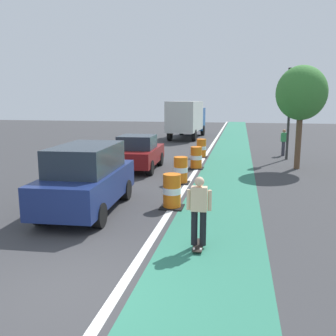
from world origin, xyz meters
TOP-DOWN VIEW (x-y plane):
  - ground_plane at (0.00, 0.00)m, footprint 100.00×100.00m
  - bike_lane_strip at (2.40, 12.00)m, footprint 2.50×80.00m
  - lane_divider_stripe at (0.90, 12.00)m, footprint 0.20×80.00m
  - skateboarder_on_lane at (2.08, 2.44)m, footprint 0.57×0.81m
  - parked_suv_nearest at (-1.59, 4.69)m, footprint 2.11×4.69m
  - parked_sedan_second at (-1.88, 11.50)m, footprint 2.04×4.17m
  - traffic_barrel_front at (0.89, 5.49)m, footprint 0.73×0.73m
  - traffic_barrel_mid at (0.61, 8.99)m, footprint 0.73×0.73m
  - traffic_barrel_back at (0.85, 12.35)m, footprint 0.73×0.73m
  - traffic_barrel_far at (0.71, 16.01)m, footprint 0.73×0.73m
  - delivery_truck_down_block at (-1.70, 26.71)m, footprint 2.59×7.68m
  - traffic_light_corner at (5.61, 16.17)m, footprint 0.41×0.32m
  - pedestrian_crossing at (5.56, 17.62)m, footprint 0.34×0.20m
  - street_tree_sidewalk at (5.76, 13.30)m, footprint 2.40×2.40m

SIDE VIEW (x-z plane):
  - ground_plane at x=0.00m, z-range 0.00..0.00m
  - bike_lane_strip at x=2.40m, z-range 0.00..0.01m
  - lane_divider_stripe at x=0.90m, z-range 0.00..0.01m
  - traffic_barrel_front at x=0.89m, z-range -0.01..1.08m
  - traffic_barrel_mid at x=0.61m, z-range -0.01..1.08m
  - traffic_barrel_back at x=0.85m, z-range -0.01..1.08m
  - traffic_barrel_far at x=0.71m, z-range -0.01..1.08m
  - parked_sedan_second at x=-1.88m, z-range -0.02..1.68m
  - pedestrian_crossing at x=5.56m, z-range 0.06..1.67m
  - skateboarder_on_lane at x=2.08m, z-range 0.07..1.76m
  - parked_suv_nearest at x=-1.59m, z-range 0.02..2.06m
  - delivery_truck_down_block at x=-1.70m, z-range 0.23..3.46m
  - traffic_light_corner at x=5.61m, z-range 0.95..6.05m
  - street_tree_sidewalk at x=5.76m, z-range 1.17..6.17m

